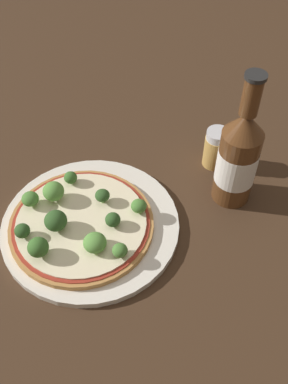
{
  "coord_description": "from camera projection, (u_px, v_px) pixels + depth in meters",
  "views": [
    {
      "loc": [
        -0.15,
        -0.45,
        0.6
      ],
      "look_at": [
        0.09,
        -0.04,
        0.06
      ],
      "focal_mm": 42.0,
      "sensor_mm": 36.0,
      "label": 1
    }
  ],
  "objects": [
    {
      "name": "broccoli_floret_6",
      "position": [
        102.0,
        195.0,
        0.73
      ],
      "size": [
        0.02,
        0.02,
        0.03
      ],
      "color": "#7A9E5B",
      "rests_on": "pizza"
    },
    {
      "name": "broccoli_floret_4",
      "position": [
        71.0,
        178.0,
        0.76
      ],
      "size": [
        0.02,
        0.02,
        0.02
      ],
      "color": "#7A9E5B",
      "rests_on": "pizza"
    },
    {
      "name": "broccoli_floret_3",
      "position": [
        120.0,
        250.0,
        0.66
      ],
      "size": [
        0.02,
        0.02,
        0.02
      ],
      "color": "#7A9E5B",
      "rests_on": "pizza"
    },
    {
      "name": "broccoli_floret_10",
      "position": [
        30.0,
        199.0,
        0.73
      ],
      "size": [
        0.03,
        0.03,
        0.03
      ],
      "color": "#7A9E5B",
      "rests_on": "pizza"
    },
    {
      "name": "broccoli_floret_5",
      "position": [
        113.0,
        220.0,
        0.7
      ],
      "size": [
        0.02,
        0.02,
        0.03
      ],
      "color": "#7A9E5B",
      "rests_on": "pizza"
    },
    {
      "name": "broccoli_floret_0",
      "position": [
        22.0,
        230.0,
        0.69
      ],
      "size": [
        0.02,
        0.02,
        0.02
      ],
      "color": "#7A9E5B",
      "rests_on": "pizza"
    },
    {
      "name": "broccoli_floret_8",
      "position": [
        139.0,
        206.0,
        0.72
      ],
      "size": [
        0.03,
        0.03,
        0.02
      ],
      "color": "#7A9E5B",
      "rests_on": "pizza"
    },
    {
      "name": "broccoli_floret_1",
      "position": [
        56.0,
        221.0,
        0.69
      ],
      "size": [
        0.04,
        0.04,
        0.04
      ],
      "color": "#7A9E5B",
      "rests_on": "pizza"
    },
    {
      "name": "broccoli_floret_2",
      "position": [
        38.0,
        247.0,
        0.66
      ],
      "size": [
        0.03,
        0.03,
        0.03
      ],
      "color": "#7A9E5B",
      "rests_on": "pizza"
    },
    {
      "name": "pizza",
      "position": [
        81.0,
        224.0,
        0.72
      ],
      "size": [
        0.23,
        0.23,
        0.01
      ],
      "color": "#B77F42",
      "rests_on": "plate"
    },
    {
      "name": "ground_plane",
      "position": [
        86.0,
        220.0,
        0.75
      ],
      "size": [
        3.0,
        3.0,
        0.0
      ],
      "primitive_type": "plane",
      "color": "#3D2819"
    },
    {
      "name": "beer_bottle",
      "position": [
        238.0,
        157.0,
        0.72
      ],
      "size": [
        0.07,
        0.07,
        0.25
      ],
      "color": "#563319",
      "rests_on": "ground_plane"
    },
    {
      "name": "broccoli_floret_9",
      "position": [
        53.0,
        191.0,
        0.73
      ],
      "size": [
        0.03,
        0.03,
        0.04
      ],
      "color": "#7A9E5B",
      "rests_on": "pizza"
    },
    {
      "name": "pepper_shaker",
      "position": [
        217.0,
        149.0,
        0.81
      ],
      "size": [
        0.04,
        0.04,
        0.08
      ],
      "color": "tan",
      "rests_on": "ground_plane"
    },
    {
      "name": "plate",
      "position": [
        89.0,
        226.0,
        0.74
      ],
      "size": [
        0.29,
        0.29,
        0.01
      ],
      "color": "silver",
      "rests_on": "ground_plane"
    },
    {
      "name": "broccoli_floret_7",
      "position": [
        95.0,
        243.0,
        0.67
      ],
      "size": [
        0.04,
        0.04,
        0.03
      ],
      "color": "#7A9E5B",
      "rests_on": "pizza"
    }
  ]
}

